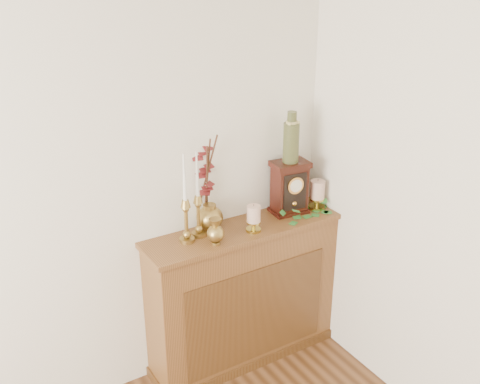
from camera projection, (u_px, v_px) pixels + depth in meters
console_shelf at (244, 298)px, 3.49m from camera, size 1.24×0.34×0.93m
candlestick_left at (186, 214)px, 3.06m from camera, size 0.09×0.09×0.52m
candlestick_center at (198, 209)px, 3.13m from camera, size 0.08×0.08×0.50m
bud_vase at (215, 232)px, 3.07m from camera, size 0.10×0.10×0.16m
ginger_jar at (205, 185)px, 3.20m from camera, size 0.24×0.25×0.58m
pillar_candle_left at (254, 217)px, 3.21m from camera, size 0.09×0.09×0.17m
pillar_candle_right at (317, 193)px, 3.49m from camera, size 0.10×0.10×0.20m
ivy_garland at (303, 214)px, 3.43m from camera, size 0.42×0.21×0.08m
mantel_clock at (290, 188)px, 3.42m from camera, size 0.24×0.18×0.33m
ceramic_vase at (291, 140)px, 3.30m from camera, size 0.10×0.10×0.31m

